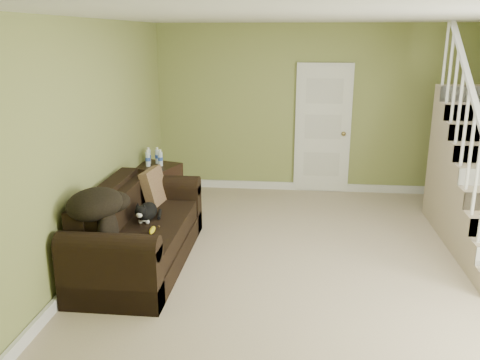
% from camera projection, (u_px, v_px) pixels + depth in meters
% --- Properties ---
extents(floor, '(5.00, 5.50, 0.01)m').
position_uv_depth(floor, '(321.00, 263.00, 5.62)').
color(floor, tan).
rests_on(floor, ground).
extents(ceiling, '(5.00, 5.50, 0.01)m').
position_uv_depth(ceiling, '(333.00, 17.00, 4.90)').
color(ceiling, white).
rests_on(ceiling, wall_back).
extents(wall_back, '(5.00, 0.04, 2.60)m').
position_uv_depth(wall_back, '(317.00, 110.00, 7.89)').
color(wall_back, '#88924E').
rests_on(wall_back, floor).
extents(wall_front, '(5.00, 0.04, 2.60)m').
position_uv_depth(wall_front, '(357.00, 262.00, 2.63)').
color(wall_front, '#88924E').
rests_on(wall_front, floor).
extents(wall_left, '(0.04, 5.50, 2.60)m').
position_uv_depth(wall_left, '(95.00, 143.00, 5.52)').
color(wall_left, '#88924E').
rests_on(wall_left, floor).
extents(baseboard_back, '(5.00, 0.04, 0.12)m').
position_uv_depth(baseboard_back, '(314.00, 187.00, 8.20)').
color(baseboard_back, white).
rests_on(baseboard_back, floor).
extents(baseboard_left, '(0.04, 5.50, 0.12)m').
position_uv_depth(baseboard_left, '(106.00, 248.00, 5.86)').
color(baseboard_left, white).
rests_on(baseboard_left, floor).
extents(door, '(0.86, 0.12, 2.02)m').
position_uv_depth(door, '(323.00, 129.00, 7.92)').
color(door, white).
rests_on(door, floor).
extents(sofa, '(0.94, 2.18, 0.86)m').
position_uv_depth(sofa, '(137.00, 235.00, 5.54)').
color(sofa, black).
rests_on(sofa, floor).
extents(side_table, '(0.70, 0.70, 0.89)m').
position_uv_depth(side_table, '(157.00, 187.00, 7.21)').
color(side_table, black).
rests_on(side_table, floor).
extents(cat, '(0.25, 0.53, 0.26)m').
position_uv_depth(cat, '(146.00, 212.00, 5.54)').
color(cat, black).
rests_on(cat, sofa).
extents(banana, '(0.07, 0.20, 0.05)m').
position_uv_depth(banana, '(152.00, 230.00, 5.23)').
color(banana, yellow).
rests_on(banana, sofa).
extents(throw_pillow, '(0.27, 0.47, 0.46)m').
position_uv_depth(throw_pillow, '(154.00, 187.00, 6.14)').
color(throw_pillow, '#4A341D').
rests_on(throw_pillow, sofa).
extents(throw_blanket, '(0.66, 0.77, 0.27)m').
position_uv_depth(throw_blanket, '(95.00, 204.00, 4.81)').
color(throw_blanket, black).
rests_on(throw_blanket, sofa).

